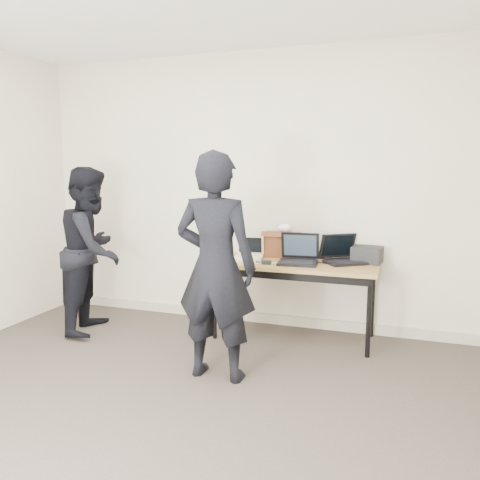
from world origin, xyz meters
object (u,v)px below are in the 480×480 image
at_px(laptop_right, 343,256).
at_px(equipment_box, 367,255).
at_px(desk, 294,269).
at_px(laptop_center, 299,256).
at_px(person_observer, 92,250).
at_px(laptop_beige, 249,255).
at_px(leather_satchel, 281,244).
at_px(person_typist, 216,267).

xyz_separation_m(laptop_right, equipment_box, (0.21, 0.06, 0.02)).
bearing_deg(desk, laptop_center, -26.29).
bearing_deg(desk, person_observer, -168.20).
bearing_deg(laptop_beige, leather_satchel, 28.83).
bearing_deg(laptop_right, person_typist, -160.20).
bearing_deg(laptop_right, laptop_center, 167.65).
xyz_separation_m(laptop_beige, laptop_right, (0.87, 0.11, 0.02)).
relative_size(laptop_beige, person_observer, 0.19).
height_order(desk, person_observer, person_observer).
bearing_deg(laptop_right, desk, 162.98).
distance_m(person_typist, person_observer, 1.64).
height_order(laptop_center, equipment_box, laptop_center).
bearing_deg(leather_satchel, laptop_right, -8.30).
height_order(laptop_center, person_observer, person_observer).
relative_size(leather_satchel, equipment_box, 1.40).
height_order(laptop_center, laptop_right, laptop_center).
bearing_deg(laptop_beige, laptop_right, -1.12).
height_order(laptop_right, person_observer, person_observer).
height_order(laptop_beige, leather_satchel, leather_satchel).
xyz_separation_m(laptop_right, person_observer, (-2.32, -0.52, 0.02)).
xyz_separation_m(desk, person_typist, (-0.38, -1.00, 0.19)).
xyz_separation_m(laptop_center, leather_satchel, (-0.22, 0.25, 0.07)).
relative_size(laptop_beige, laptop_center, 0.79).
xyz_separation_m(desk, laptop_beige, (-0.45, 0.02, 0.10)).
distance_m(laptop_beige, laptop_center, 0.49).
height_order(laptop_beige, laptop_right, laptop_right).
bearing_deg(laptop_center, equipment_box, 15.47).
bearing_deg(laptop_center, laptop_beige, 170.31).
height_order(laptop_beige, equipment_box, laptop_beige).
distance_m(laptop_beige, person_observer, 1.51).
relative_size(leather_satchel, person_typist, 0.21).
bearing_deg(laptop_center, laptop_right, 18.17).
distance_m(laptop_center, person_observer, 1.98).
relative_size(equipment_box, person_typist, 0.15).
relative_size(laptop_center, laptop_right, 0.78).
distance_m(desk, laptop_center, 0.13).
height_order(leather_satchel, person_observer, person_observer).
bearing_deg(person_typist, person_observer, -21.73).
height_order(leather_satchel, equipment_box, leather_satchel).
bearing_deg(equipment_box, person_typist, -130.37).
distance_m(desk, laptop_right, 0.46).
bearing_deg(person_observer, equipment_box, -91.68).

